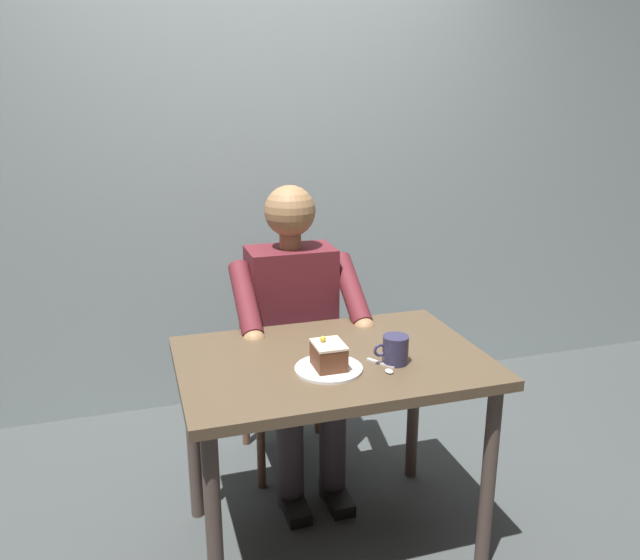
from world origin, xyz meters
TOP-DOWN VIEW (x-y plane):
  - ground_plane at (0.00, 0.00)m, footprint 14.00×14.00m
  - cafe_rear_panel at (0.00, -1.32)m, footprint 6.40×0.12m
  - dining_table at (0.00, 0.00)m, footprint 1.05×0.71m
  - chair at (0.00, -0.66)m, footprint 0.42×0.42m
  - seated_person at (0.00, -0.49)m, footprint 0.53×0.58m
  - dessert_plate at (0.04, 0.10)m, footprint 0.22×0.22m
  - cake_slice at (0.04, 0.10)m, footprint 0.10×0.12m
  - coffee_cup at (-0.19, 0.11)m, footprint 0.12×0.09m
  - dessert_spoon at (-0.14, 0.14)m, footprint 0.07×0.14m

SIDE VIEW (x-z plane):
  - ground_plane at x=0.00m, z-range 0.00..0.00m
  - chair at x=0.00m, z-range 0.04..0.92m
  - dining_table at x=0.00m, z-range 0.28..1.02m
  - seated_person at x=0.00m, z-range 0.02..1.29m
  - dessert_spoon at x=-0.14m, z-range 0.75..0.76m
  - dessert_plate at x=0.04m, z-range 0.75..0.76m
  - coffee_cup at x=-0.19m, z-range 0.75..0.84m
  - cake_slice at x=0.04m, z-range 0.75..0.85m
  - cafe_rear_panel at x=0.00m, z-range 0.00..3.00m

